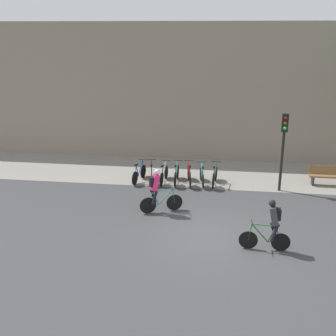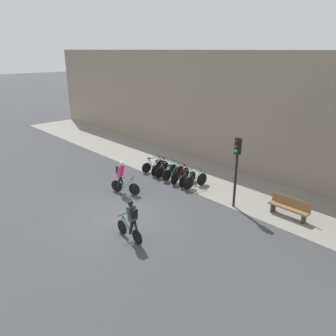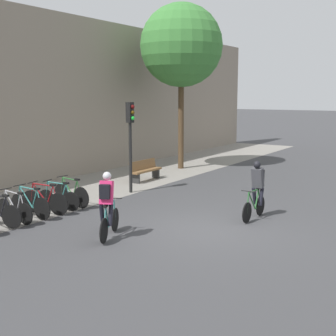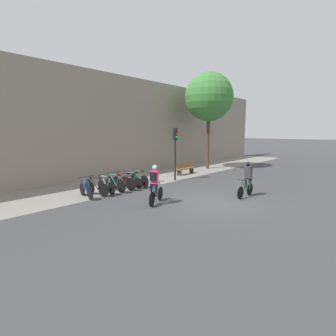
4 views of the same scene
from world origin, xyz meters
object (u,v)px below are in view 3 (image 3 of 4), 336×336
(cyclist_pink, at_px, (107,203))
(traffic_light_pole, at_px, (130,130))
(cyclist_grey, at_px, (257,187))
(parked_bike_2, at_px, (15,209))
(parked_bike_5, at_px, (59,198))
(parked_bike_3, at_px, (30,205))
(parked_bike_6, at_px, (71,194))
(bench, at_px, (145,170))
(parked_bike_4, at_px, (45,201))

(cyclist_pink, xyz_separation_m, traffic_light_pole, (4.98, 3.00, 1.43))
(cyclist_grey, distance_m, traffic_light_pole, 5.68)
(cyclist_grey, bearing_deg, traffic_light_pole, 80.34)
(parked_bike_2, relative_size, parked_bike_5, 1.04)
(parked_bike_5, bearing_deg, traffic_light_pole, -5.85)
(parked_bike_3, relative_size, parked_bike_6, 1.01)
(cyclist_pink, height_order, bench, cyclist_pink)
(cyclist_grey, height_order, parked_bike_4, cyclist_grey)
(cyclist_pink, bearing_deg, parked_bike_6, 57.50)
(cyclist_grey, distance_m, parked_bike_5, 6.32)
(parked_bike_4, distance_m, traffic_light_pole, 4.48)
(parked_bike_5, bearing_deg, cyclist_pink, -114.86)
(parked_bike_5, height_order, bench, parked_bike_5)
(parked_bike_5, relative_size, parked_bike_6, 0.93)
(cyclist_grey, relative_size, bench, 0.94)
(cyclist_pink, relative_size, cyclist_grey, 1.01)
(parked_bike_4, bearing_deg, bench, 5.73)
(bench, bearing_deg, parked_bike_2, -175.15)
(cyclist_grey, xyz_separation_m, parked_bike_6, (-1.93, 5.78, -0.53))
(traffic_light_pole, bearing_deg, cyclist_pink, -148.98)
(bench, bearing_deg, parked_bike_3, -174.75)
(parked_bike_6, distance_m, traffic_light_pole, 3.48)
(parked_bike_5, bearing_deg, parked_bike_6, 0.10)
(parked_bike_2, height_order, bench, parked_bike_2)
(traffic_light_pole, bearing_deg, cyclist_grey, -99.66)
(parked_bike_6, bearing_deg, bench, 7.00)
(cyclist_grey, bearing_deg, bench, 63.13)
(parked_bike_2, distance_m, parked_bike_6, 2.34)
(cyclist_pink, height_order, parked_bike_3, cyclist_pink)
(cyclist_grey, relative_size, parked_bike_3, 1.02)
(parked_bike_6, xyz_separation_m, bench, (5.17, 0.64, 0.06))
(parked_bike_2, bearing_deg, parked_bike_4, 0.05)
(parked_bike_2, xyz_separation_m, parked_bike_5, (1.75, 0.00, -0.00))
(cyclist_pink, relative_size, parked_bike_3, 1.03)
(parked_bike_5, bearing_deg, cyclist_grey, -66.53)
(parked_bike_6, bearing_deg, traffic_light_pole, -7.06)
(bench, bearing_deg, cyclist_grey, -116.87)
(cyclist_grey, distance_m, parked_bike_4, 6.57)
(cyclist_pink, distance_m, parked_bike_6, 4.01)
(cyclist_grey, relative_size, parked_bike_2, 1.05)
(parked_bike_4, bearing_deg, cyclist_grey, -61.84)
(parked_bike_3, height_order, parked_bike_5, parked_bike_3)
(parked_bike_2, xyz_separation_m, traffic_light_pole, (5.19, -0.35, 1.99))
(cyclist_pink, relative_size, parked_bike_6, 1.03)
(cyclist_grey, xyz_separation_m, traffic_light_pole, (0.92, 5.42, 1.43))
(cyclist_pink, height_order, parked_bike_4, cyclist_pink)
(cyclist_grey, distance_m, parked_bike_3, 6.87)
(cyclist_pink, bearing_deg, bench, 28.60)
(parked_bike_2, relative_size, traffic_light_pole, 0.49)
(parked_bike_3, height_order, bench, parked_bike_3)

